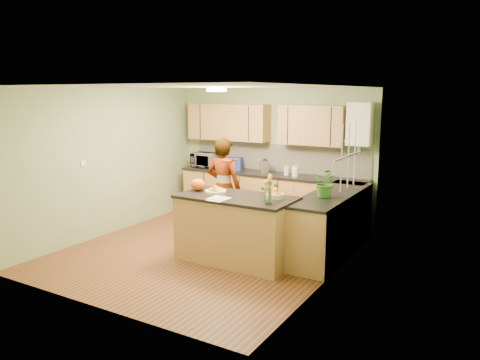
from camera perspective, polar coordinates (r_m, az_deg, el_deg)
The scene contains 28 objects.
floor at distance 7.36m, azimuth -3.99°, elevation -8.59°, with size 4.50×4.50×0.00m, color #522A17.
ceiling at distance 6.95m, azimuth -4.26°, elevation 11.27°, with size 4.00×4.50×0.02m, color silver.
wall_back at distance 8.97m, azimuth 4.05°, elevation 3.10°, with size 4.00×0.02×2.50m, color gray.
wall_front at distance 5.38m, azimuth -17.82°, elevation -2.40°, with size 4.00×0.02×2.50m, color gray.
wall_left at distance 8.33m, azimuth -15.54°, elevation 2.17°, with size 0.02×4.50×2.50m, color gray.
wall_right at distance 6.15m, azimuth 11.41°, elevation -0.51°, with size 0.02×4.50×2.50m, color gray.
back_counter at distance 8.80m, azimuth 3.70°, elevation -2.19°, with size 3.64×0.62×0.94m.
right_counter at distance 7.21m, azimuth 11.16°, elevation -5.24°, with size 0.62×2.24×0.94m.
splashback at distance 8.92m, azimuth 4.58°, elevation 2.73°, with size 3.60×0.02×0.52m, color beige.
upper_cabinets at distance 8.84m, azimuth 2.58°, elevation 6.92°, with size 3.20×0.34×0.70m.
boiler at distance 8.14m, azimuth 14.44°, elevation 6.62°, with size 0.40×0.30×0.86m.
window_right at distance 6.67m, azimuth 13.14°, elevation 2.88°, with size 0.01×1.30×1.05m.
light_switch at distance 7.92m, azimuth -18.59°, elevation 1.95°, with size 0.02×0.09×0.09m, color white.
ceiling_lamp at distance 7.20m, azimuth -2.88°, elevation 10.95°, with size 0.30×0.30×0.07m.
peninsula_island at distance 6.78m, azimuth -0.46°, elevation -5.94°, with size 1.68×0.86×0.96m.
fruit_dish at distance 6.83m, azimuth -2.98°, elevation -1.28°, with size 0.31×0.31×0.11m.
orange_bowl at distance 6.52m, azimuth 4.37°, elevation -1.76°, with size 0.23×0.23×0.14m.
flower_vase at distance 6.16m, azimuth 3.46°, elevation -0.34°, with size 0.23×0.23×0.42m.
orange_bag at distance 7.06m, azimuth -5.14°, elevation -0.57°, with size 0.23×0.20×0.18m, color #F05813.
papers at distance 6.46m, azimuth -2.59°, elevation -2.32°, with size 0.23×0.32×0.01m, color silver.
violinist at distance 7.87m, azimuth -2.01°, elevation -0.92°, with size 0.62×0.40×1.69m, color tan.
violin at distance 7.50m, azimuth -1.65°, elevation 2.43°, with size 0.53×0.21×0.11m, color #4E1104, non-canonical shape.
microwave at distance 9.44m, azimuth -4.28°, elevation 2.45°, with size 0.51×0.35×0.28m, color white.
blue_box at distance 9.08m, azimuth -0.71°, elevation 2.01°, with size 0.30×0.22×0.24m, color navy.
kettle at distance 8.73m, azimuth 3.04°, elevation 1.71°, with size 0.17×0.17×0.32m.
jar_cream at distance 8.55m, azimuth 5.73°, elevation 1.14°, with size 0.10×0.10×0.16m, color beige.
jar_white at distance 8.42m, azimuth 6.78°, elevation 1.07°, with size 0.12×0.12×0.19m, color white.
potted_plant at distance 6.75m, azimuth 10.43°, elevation -0.31°, with size 0.39×0.34×0.43m, color #357627.
Camera 1 is at (3.95, -5.72, 2.41)m, focal length 35.00 mm.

